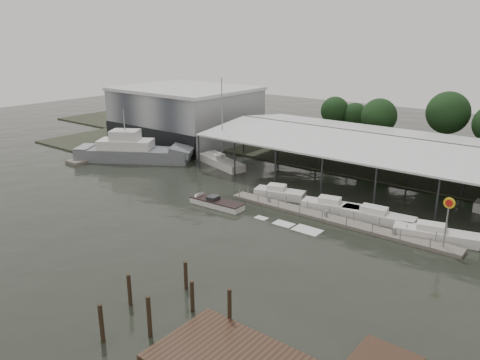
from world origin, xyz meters
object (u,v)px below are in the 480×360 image
Objects in this scene: white_sailboat at (220,162)px; speedboat_underway at (213,202)px; grey_trawler at (134,152)px; shell_fuel_sign at (448,213)px.

white_sailboat reaches higher than speedboat_underway.
white_sailboat is 18.26m from speedboat_underway.
speedboat_underway is (11.14, -14.46, -0.26)m from white_sailboat.
grey_trawler is 1.01× the size of speedboat_underway.
grey_trawler reaches higher than shell_fuel_sign.
shell_fuel_sign is at bearing -35.34° from grey_trawler.
grey_trawler is at bearing -136.28° from white_sailboat.
white_sailboat is at bearing -5.23° from grey_trawler.
speedboat_underway is (24.51, -7.78, -1.19)m from grey_trawler.
speedboat_underway is at bearing -35.21° from white_sailboat.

